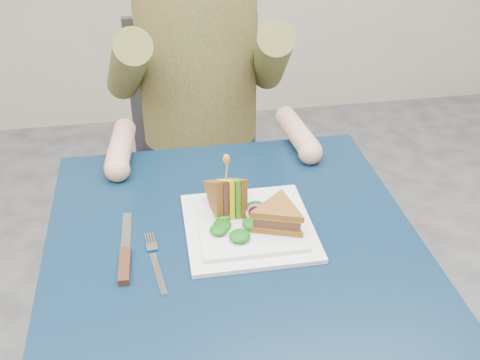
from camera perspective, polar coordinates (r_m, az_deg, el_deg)
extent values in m
cube|color=black|center=(1.15, -0.73, -6.33)|extent=(0.75, 0.75, 0.03)
cylinder|color=#595B5E|center=(1.64, -13.73, -10.11)|extent=(0.04, 0.04, 0.70)
cylinder|color=#595B5E|center=(1.69, 8.52, -7.81)|extent=(0.04, 0.04, 0.70)
cube|color=#47474C|center=(1.85, -3.88, 0.39)|extent=(0.42, 0.40, 0.04)
cube|color=#47474C|center=(1.89, -4.77, 9.74)|extent=(0.42, 0.03, 0.46)
cylinder|color=#47474C|center=(1.85, -8.63, -9.08)|extent=(0.02, 0.02, 0.43)
cylinder|color=#47474C|center=(1.88, 2.49, -7.95)|extent=(0.02, 0.02, 0.43)
cylinder|color=#47474C|center=(2.12, -9.00, -2.92)|extent=(0.02, 0.02, 0.43)
cylinder|color=#47474C|center=(2.14, 0.66, -2.01)|extent=(0.02, 0.02, 0.43)
cylinder|color=brown|center=(1.64, -4.36, 12.44)|extent=(0.34, 0.34, 0.52)
cylinder|color=brown|center=(1.54, -11.38, 11.15)|extent=(0.15, 0.39, 0.31)
cylinder|color=tan|center=(1.42, -12.03, 3.29)|extent=(0.08, 0.20, 0.06)
sphere|color=tan|center=(1.34, -12.36, 1.07)|extent=(0.06, 0.06, 0.06)
cylinder|color=brown|center=(1.58, 3.18, 12.23)|extent=(0.15, 0.39, 0.31)
cylinder|color=tan|center=(1.46, 5.85, 4.81)|extent=(0.08, 0.20, 0.06)
sphere|color=tan|center=(1.38, 7.16, 2.79)|extent=(0.06, 0.06, 0.06)
cube|color=white|center=(1.16, 0.90, -4.80)|extent=(0.26, 0.26, 0.01)
cube|color=white|center=(1.15, 0.90, -4.41)|extent=(0.21, 0.21, 0.01)
cube|color=silver|center=(1.07, -8.30, -9.39)|extent=(0.03, 0.12, 0.00)
cube|color=silver|center=(1.13, -8.94, -6.71)|extent=(0.02, 0.02, 0.00)
cube|color=silver|center=(1.15, -9.51, -5.93)|extent=(0.01, 0.03, 0.00)
cube|color=silver|center=(1.15, -9.26, -5.89)|extent=(0.01, 0.03, 0.00)
cube|color=silver|center=(1.15, -9.02, -5.85)|extent=(0.01, 0.03, 0.00)
cube|color=silver|center=(1.15, -8.77, -5.81)|extent=(0.01, 0.03, 0.00)
cube|color=silver|center=(1.17, -11.47, -5.31)|extent=(0.02, 0.14, 0.00)
cube|color=black|center=(1.09, -11.63, -8.50)|extent=(0.02, 0.10, 0.01)
cylinder|color=silver|center=(1.10, -11.64, -7.37)|extent=(0.01, 0.01, 0.00)
cylinder|color=silver|center=(1.07, -11.71, -9.11)|extent=(0.01, 0.01, 0.00)
cylinder|color=tan|center=(1.13, -1.38, 0.92)|extent=(0.01, 0.01, 0.06)
ellipsoid|color=orange|center=(1.11, -1.40, 2.14)|extent=(0.01, 0.01, 0.02)
torus|color=#9E4C7A|center=(1.15, 1.60, -3.40)|extent=(0.04, 0.04, 0.02)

